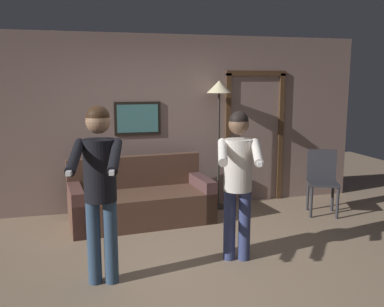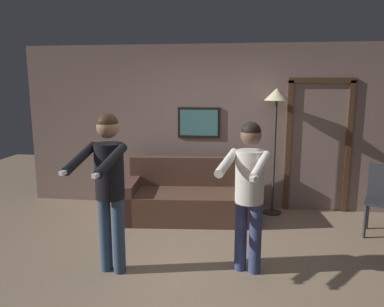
# 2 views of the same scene
# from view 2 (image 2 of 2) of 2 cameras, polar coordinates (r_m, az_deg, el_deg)

# --- Properties ---
(ground_plane) EXTENTS (12.00, 12.00, 0.00)m
(ground_plane) POSITION_cam_2_polar(r_m,az_deg,el_deg) (4.27, 2.16, -17.26)
(ground_plane) COLOR gray
(back_wall_assembly) EXTENTS (6.40, 0.10, 2.60)m
(back_wall_assembly) POSITION_cam_2_polar(r_m,az_deg,el_deg) (6.02, 4.42, 3.96)
(back_wall_assembly) COLOR gray
(back_wall_assembly) RESTS_ON ground_plane
(couch) EXTENTS (1.97, 1.02, 0.87)m
(couch) POSITION_cam_2_polar(r_m,az_deg,el_deg) (5.65, -0.26, -7.08)
(couch) COLOR brown
(couch) RESTS_ON ground_plane
(torchiere_lamp) EXTENTS (0.37, 0.37, 1.93)m
(torchiere_lamp) POSITION_cam_2_polar(r_m,az_deg,el_deg) (5.73, 12.72, 6.88)
(torchiere_lamp) COLOR #332D28
(torchiere_lamp) RESTS_ON ground_plane
(person_standing_left) EXTENTS (0.52, 0.73, 1.71)m
(person_standing_left) POSITION_cam_2_polar(r_m,az_deg,el_deg) (3.94, -12.59, -3.70)
(person_standing_left) COLOR #314A66
(person_standing_left) RESTS_ON ground_plane
(person_standing_right) EXTENTS (0.56, 0.72, 1.62)m
(person_standing_right) POSITION_cam_2_polar(r_m,az_deg,el_deg) (3.91, 8.69, -4.66)
(person_standing_right) COLOR navy
(person_standing_right) RESTS_ON ground_plane
(dining_chair_distant) EXTENTS (0.55, 0.55, 0.93)m
(dining_chair_distant) POSITION_cam_2_polar(r_m,az_deg,el_deg) (5.59, 27.18, -5.78)
(dining_chair_distant) COLOR #2D2D33
(dining_chair_distant) RESTS_ON ground_plane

